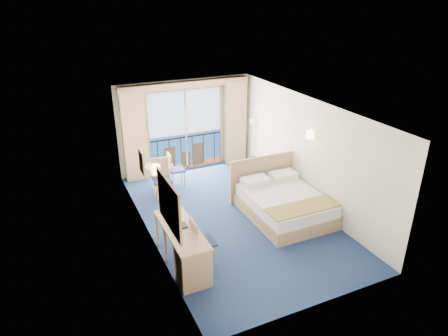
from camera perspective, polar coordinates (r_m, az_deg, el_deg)
The scene contains 22 objects.
floor at distance 9.64m, azimuth 1.27°, elevation -6.98°, with size 6.50×6.50×0.00m, color navy.
room_walls at distance 8.86m, azimuth 1.37°, elevation 2.94°, with size 4.04×6.54×2.72m.
balcony_door at distance 11.88m, azimuth -5.49°, elevation 5.09°, with size 2.36×0.03×2.52m.
curtain_left at distance 11.33m, azimuth -12.65°, elevation 4.37°, with size 0.65×0.22×2.55m, color tan.
curtain_right at distance 12.28m, azimuth 1.62°, elevation 6.47°, with size 0.65×0.22×2.55m, color tan.
pelmet at distance 11.40m, azimuth -5.54°, elevation 11.78°, with size 3.80×0.25×0.18m, color tan.
mirror at distance 7.04m, azimuth -7.85°, elevation -5.19°, with size 0.05×1.25×0.95m.
wall_print at distance 8.73m, azimuth -11.69°, elevation 0.83°, with size 0.04×0.42×0.52m.
sconce_left at distance 7.70m, azimuth -9.75°, elevation -0.19°, with size 0.18×0.18×0.18m, color #FFEAB2.
sconce_right at distance 9.68m, azimuth 12.19°, elevation 4.68°, with size 0.18×0.18×0.18m, color #FFEAB2.
bed at distance 9.67m, azimuth 8.45°, elevation -4.94°, with size 1.84×2.19×1.16m.
nightstand at distance 11.15m, azimuth 7.18°, elevation -1.28°, with size 0.37×0.35×0.48m, color tan.
phone at distance 11.03m, azimuth 7.23°, elevation 0.03°, with size 0.17×0.13×0.08m, color white.
armchair at distance 11.07m, azimuth 4.46°, elevation -0.69°, with size 0.76×0.79×0.72m, color #4C505C.
floor_lamp at distance 12.08m, azimuth 4.02°, elevation 5.30°, with size 0.20×0.20×1.47m.
desk at distance 7.54m, azimuth -4.83°, elevation -12.73°, with size 0.60×1.75×0.82m.
desk_chair at distance 7.85m, azimuth -3.50°, elevation -10.15°, with size 0.45×0.44×0.99m.
folder at distance 7.76m, azimuth -6.44°, elevation -8.23°, with size 0.29×0.22×0.03m, color black.
desk_lamp at distance 8.01m, azimuth -8.24°, elevation -4.77°, with size 0.11×0.11×0.42m.
round_table at distance 10.93m, azimuth -9.23°, elevation -0.41°, with size 0.75×0.75×0.67m.
table_chair_a at distance 11.03m, azimuth -7.19°, elevation 0.07°, with size 0.44×0.43×0.94m.
table_chair_b at distance 10.44m, azimuth -8.96°, elevation -1.10°, with size 0.49×0.50×1.04m.
Camera 1 is at (-3.63, -7.44, 4.94)m, focal length 32.00 mm.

